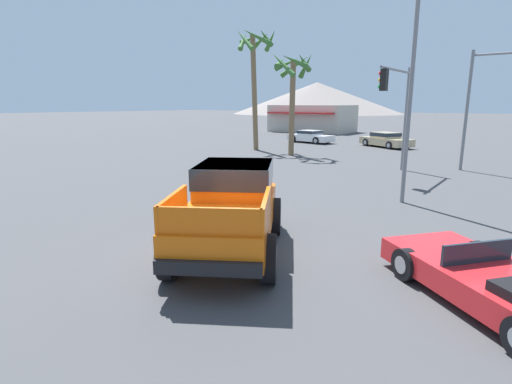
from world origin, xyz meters
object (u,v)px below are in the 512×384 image
at_px(orange_pickup_truck, 232,202).
at_px(parked_car_tan, 386,140).
at_px(traffic_light_main, 501,87).
at_px(street_lamp_post, 415,41).
at_px(traffic_light_crosswalk, 397,98).
at_px(palm_tree_short, 255,61).
at_px(red_convertible_car, 497,285).
at_px(parked_car_white, 310,136).
at_px(palm_tree_tall, 292,78).

bearing_deg(orange_pickup_truck, parked_car_tan, 69.47).
relative_size(traffic_light_main, street_lamp_post, 0.66).
bearing_deg(parked_car_tan, traffic_light_crosswalk, 48.84).
relative_size(street_lamp_post, palm_tree_short, 1.06).
relative_size(red_convertible_car, parked_car_tan, 0.94).
xyz_separation_m(orange_pickup_truck, parked_car_white, (-11.15, 24.38, -0.55)).
relative_size(traffic_light_crosswalk, palm_tree_tall, 0.78).
bearing_deg(red_convertible_car, palm_tree_tall, 79.76).
xyz_separation_m(parked_car_white, traffic_light_crosswalk, (10.96, -12.07, 3.03)).
bearing_deg(street_lamp_post, parked_car_white, 126.79).
bearing_deg(palm_tree_short, palm_tree_tall, -15.65).
bearing_deg(orange_pickup_truck, traffic_light_crosswalk, 59.86).
bearing_deg(palm_tree_short, traffic_light_crosswalk, -21.74).
xyz_separation_m(red_convertible_car, parked_car_white, (-16.49, 23.96, 0.17)).
height_order(parked_car_white, traffic_light_main, traffic_light_main).
relative_size(orange_pickup_truck, traffic_light_crosswalk, 1.03).
height_order(street_lamp_post, palm_tree_short, street_lamp_post).
relative_size(parked_car_tan, palm_tree_tall, 0.70).
relative_size(orange_pickup_truck, parked_car_tan, 1.13).
bearing_deg(traffic_light_main, parked_car_white, 149.54).
height_order(traffic_light_crosswalk, palm_tree_short, palm_tree_short).
xyz_separation_m(orange_pickup_truck, traffic_light_crosswalk, (-0.19, 12.31, 2.48)).
height_order(orange_pickup_truck, parked_car_tan, orange_pickup_truck).
bearing_deg(traffic_light_crosswalk, street_lamp_post, 21.25).
xyz_separation_m(traffic_light_main, palm_tree_short, (-15.27, 1.19, 2.22)).
height_order(red_convertible_car, parked_car_tan, parked_car_tan).
relative_size(parked_car_tan, traffic_light_crosswalk, 0.91).
distance_m(traffic_light_crosswalk, palm_tree_short, 12.64).
height_order(traffic_light_main, palm_tree_short, palm_tree_short).
distance_m(traffic_light_crosswalk, street_lamp_post, 6.02).
bearing_deg(palm_tree_short, traffic_light_main, -4.46).
distance_m(traffic_light_main, palm_tree_tall, 11.60).
distance_m(red_convertible_car, traffic_light_main, 15.81).
bearing_deg(palm_tree_tall, parked_car_tan, 68.83).
bearing_deg(red_convertible_car, traffic_light_main, 45.46).
xyz_separation_m(traffic_light_crosswalk, palm_tree_short, (-11.46, 4.57, 2.73)).
distance_m(parked_car_white, traffic_light_crosswalk, 16.58).
bearing_deg(street_lamp_post, palm_tree_tall, 137.85).
relative_size(parked_car_white, palm_tree_short, 0.50).
relative_size(red_convertible_car, traffic_light_main, 0.73).
bearing_deg(traffic_light_crosswalk, red_convertible_car, 24.95).
distance_m(orange_pickup_truck, parked_car_white, 26.81).
height_order(orange_pickup_truck, traffic_light_main, traffic_light_main).
xyz_separation_m(orange_pickup_truck, street_lamp_post, (1.90, 6.92, 4.17)).
distance_m(traffic_light_main, traffic_light_crosswalk, 5.12).
bearing_deg(parked_car_tan, palm_tree_short, -13.31).
distance_m(parked_car_tan, traffic_light_main, 12.59).
bearing_deg(palm_tree_tall, parked_car_white, 110.55).
bearing_deg(traffic_light_crosswalk, palm_tree_tall, -114.49).
xyz_separation_m(orange_pickup_truck, parked_car_tan, (-4.56, 24.60, -0.52)).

